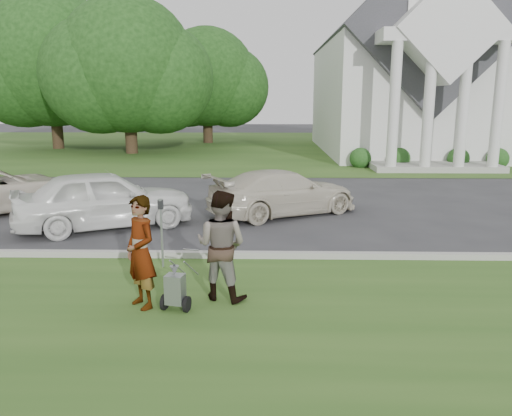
{
  "coord_description": "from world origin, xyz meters",
  "views": [
    {
      "loc": [
        0.67,
        -9.96,
        3.45
      ],
      "look_at": [
        0.46,
        0.0,
        1.26
      ],
      "focal_mm": 35.0,
      "sensor_mm": 36.0,
      "label": 1
    }
  ],
  "objects_px": {
    "tree_left": "(127,71)",
    "tree_far": "(52,65)",
    "person_left": "(141,253)",
    "parking_meter_near": "(161,225)",
    "striping_cart": "(176,290)",
    "tree_back": "(207,82)",
    "car_c": "(283,192)",
    "church": "(398,58)",
    "car_b": "(105,199)",
    "person_right": "(221,246)"
  },
  "relations": [
    {
      "from": "church",
      "to": "tree_back",
      "type": "relative_size",
      "value": 2.51
    },
    {
      "from": "tree_far",
      "to": "car_c",
      "type": "bearing_deg",
      "value": -52.9
    },
    {
      "from": "car_b",
      "to": "tree_left",
      "type": "bearing_deg",
      "value": -12.66
    },
    {
      "from": "tree_back",
      "to": "car_c",
      "type": "distance_m",
      "value": 25.96
    },
    {
      "from": "person_right",
      "to": "parking_meter_near",
      "type": "relative_size",
      "value": 1.32
    },
    {
      "from": "person_right",
      "to": "car_b",
      "type": "distance_m",
      "value": 6.06
    },
    {
      "from": "tree_left",
      "to": "striping_cart",
      "type": "distance_m",
      "value": 25.72
    },
    {
      "from": "tree_left",
      "to": "car_c",
      "type": "bearing_deg",
      "value": -61.72
    },
    {
      "from": "church",
      "to": "tree_back",
      "type": "bearing_deg",
      "value": 152.15
    },
    {
      "from": "tree_back",
      "to": "car_b",
      "type": "distance_m",
      "value": 27.12
    },
    {
      "from": "striping_cart",
      "to": "parking_meter_near",
      "type": "bearing_deg",
      "value": 119.32
    },
    {
      "from": "parking_meter_near",
      "to": "church",
      "type": "bearing_deg",
      "value": 65.71
    },
    {
      "from": "parking_meter_near",
      "to": "car_c",
      "type": "xyz_separation_m",
      "value": [
        2.67,
        4.98,
        -0.24
      ]
    },
    {
      "from": "striping_cart",
      "to": "person_right",
      "type": "xyz_separation_m",
      "value": [
        0.72,
        0.54,
        0.6
      ]
    },
    {
      "from": "tree_left",
      "to": "car_b",
      "type": "xyz_separation_m",
      "value": [
        4.31,
        -18.83,
        -4.31
      ]
    },
    {
      "from": "tree_back",
      "to": "car_c",
      "type": "bearing_deg",
      "value": -78.29
    },
    {
      "from": "church",
      "to": "car_b",
      "type": "relative_size",
      "value": 5.14
    },
    {
      "from": "tree_left",
      "to": "car_c",
      "type": "distance_m",
      "value": 19.92
    },
    {
      "from": "person_left",
      "to": "car_c",
      "type": "xyz_separation_m",
      "value": [
        2.59,
        6.99,
        -0.27
      ]
    },
    {
      "from": "church",
      "to": "parking_meter_near",
      "type": "distance_m",
      "value": 25.96
    },
    {
      "from": "person_left",
      "to": "car_b",
      "type": "xyz_separation_m",
      "value": [
        -2.3,
        5.27,
        -0.15
      ]
    },
    {
      "from": "tree_left",
      "to": "car_b",
      "type": "relative_size",
      "value": 2.27
    },
    {
      "from": "church",
      "to": "tree_left",
      "type": "distance_m",
      "value": 17.07
    },
    {
      "from": "tree_back",
      "to": "parking_meter_near",
      "type": "relative_size",
      "value": 6.58
    },
    {
      "from": "tree_left",
      "to": "parking_meter_near",
      "type": "height_order",
      "value": "tree_left"
    },
    {
      "from": "tree_far",
      "to": "car_b",
      "type": "bearing_deg",
      "value": -64.72
    },
    {
      "from": "church",
      "to": "parking_meter_near",
      "type": "height_order",
      "value": "church"
    },
    {
      "from": "church",
      "to": "car_c",
      "type": "bearing_deg",
      "value": -113.19
    },
    {
      "from": "tree_left",
      "to": "car_b",
      "type": "distance_m",
      "value": 19.79
    },
    {
      "from": "person_left",
      "to": "person_right",
      "type": "relative_size",
      "value": 0.99
    },
    {
      "from": "church",
      "to": "parking_meter_near",
      "type": "xyz_separation_m",
      "value": [
        -10.48,
        -23.21,
        -5.02
      ]
    },
    {
      "from": "tree_back",
      "to": "person_right",
      "type": "height_order",
      "value": "tree_back"
    },
    {
      "from": "tree_left",
      "to": "striping_cart",
      "type": "height_order",
      "value": "tree_left"
    },
    {
      "from": "tree_left",
      "to": "car_b",
      "type": "height_order",
      "value": "tree_left"
    },
    {
      "from": "tree_far",
      "to": "striping_cart",
      "type": "relative_size",
      "value": 12.07
    },
    {
      "from": "tree_far",
      "to": "person_left",
      "type": "xyz_separation_m",
      "value": [
        12.61,
        -27.1,
        -4.74
      ]
    },
    {
      "from": "person_right",
      "to": "parking_meter_near",
      "type": "distance_m",
      "value": 2.12
    },
    {
      "from": "person_right",
      "to": "car_c",
      "type": "height_order",
      "value": "person_right"
    },
    {
      "from": "tree_left",
      "to": "tree_far",
      "type": "height_order",
      "value": "tree_far"
    },
    {
      "from": "tree_back",
      "to": "striping_cart",
      "type": "relative_size",
      "value": 9.97
    },
    {
      "from": "person_left",
      "to": "parking_meter_near",
      "type": "height_order",
      "value": "person_left"
    },
    {
      "from": "car_c",
      "to": "striping_cart",
      "type": "bearing_deg",
      "value": 134.5
    },
    {
      "from": "church",
      "to": "tree_back",
      "type": "height_order",
      "value": "church"
    },
    {
      "from": "church",
      "to": "person_right",
      "type": "xyz_separation_m",
      "value": [
        -9.1,
        -24.82,
        -4.98
      ]
    },
    {
      "from": "parking_meter_near",
      "to": "tree_back",
      "type": "bearing_deg",
      "value": 94.81
    },
    {
      "from": "tree_far",
      "to": "car_b",
      "type": "distance_m",
      "value": 24.63
    },
    {
      "from": "tree_back",
      "to": "striping_cart",
      "type": "xyz_separation_m",
      "value": [
        3.19,
        -32.24,
        -4.36
      ]
    },
    {
      "from": "striping_cart",
      "to": "person_right",
      "type": "height_order",
      "value": "person_right"
    },
    {
      "from": "striping_cart",
      "to": "car_c",
      "type": "relative_size",
      "value": 0.21
    },
    {
      "from": "tree_back",
      "to": "striping_cart",
      "type": "distance_m",
      "value": 32.69
    }
  ]
}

